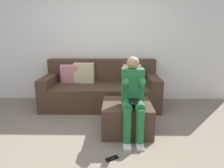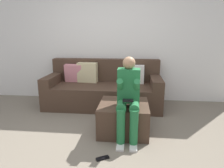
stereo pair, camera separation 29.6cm
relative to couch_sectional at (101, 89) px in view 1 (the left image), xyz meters
name	(u,v)px [view 1 (the left image)]	position (x,y,z in m)	size (l,w,h in m)	color
ground_plane	(95,146)	(0.03, -1.62, -0.34)	(7.41, 7.41, 0.00)	slate
wall_back	(103,40)	(0.03, 0.47, 0.99)	(5.70, 0.10, 2.67)	white
couch_sectional	(101,89)	(0.00, 0.00, 0.00)	(2.31, 0.99, 0.93)	#473326
ottoman	(127,117)	(0.47, -1.16, -0.13)	(0.73, 0.74, 0.44)	#473326
person_seated	(133,95)	(0.54, -1.35, 0.29)	(0.31, 0.60, 1.15)	#26723F
remote_near_ottoman	(112,158)	(0.26, -1.92, -0.33)	(0.16, 0.05, 0.02)	black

